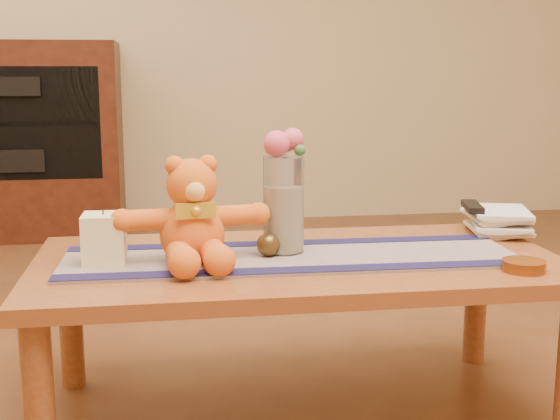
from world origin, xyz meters
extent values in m
plane|color=#532E17|center=(0.00, 0.00, 0.00)|extent=(5.50, 5.50, 0.00)
plane|color=tan|center=(0.00, 2.75, 1.35)|extent=(5.50, 0.00, 5.50)
cube|color=brown|center=(0.00, 0.00, 0.43)|extent=(1.40, 0.70, 0.04)
cylinder|color=brown|center=(-0.64, -0.29, 0.21)|extent=(0.07, 0.07, 0.41)
cylinder|color=brown|center=(-0.64, 0.29, 0.21)|extent=(0.07, 0.07, 0.41)
cylinder|color=brown|center=(0.64, 0.29, 0.21)|extent=(0.07, 0.07, 0.41)
cube|color=#1B1C4E|center=(-0.02, -0.01, 0.45)|extent=(1.21, 0.38, 0.01)
cube|color=#17143D|center=(-0.02, -0.16, 0.46)|extent=(1.20, 0.09, 0.00)
cube|color=#17143D|center=(-0.02, 0.13, 0.46)|extent=(1.20, 0.09, 0.00)
cube|color=beige|center=(-0.51, -0.01, 0.52)|extent=(0.11, 0.11, 0.13)
cylinder|color=black|center=(-0.51, -0.01, 0.59)|extent=(0.00, 0.00, 0.01)
cylinder|color=silver|center=(-0.03, 0.03, 0.59)|extent=(0.11, 0.11, 0.26)
cylinder|color=beige|center=(-0.03, 0.03, 0.55)|extent=(0.09, 0.09, 0.18)
sphere|color=#D24A64|center=(-0.05, 0.02, 0.75)|extent=(0.07, 0.07, 0.07)
sphere|color=#D24A64|center=(-0.01, 0.04, 0.76)|extent=(0.06, 0.06, 0.06)
sphere|color=#4E6AAA|center=(-0.02, 0.07, 0.75)|extent=(0.04, 0.04, 0.04)
sphere|color=#4E6AAA|center=(-0.06, 0.05, 0.74)|extent=(0.04, 0.04, 0.04)
sphere|color=#33662D|center=(0.01, 0.01, 0.74)|extent=(0.03, 0.03, 0.03)
sphere|color=#463417|center=(-0.08, -0.01, 0.49)|extent=(0.08, 0.08, 0.06)
imported|color=beige|center=(0.58, 0.21, 0.46)|extent=(0.20, 0.25, 0.02)
imported|color=beige|center=(0.58, 0.21, 0.48)|extent=(0.23, 0.26, 0.02)
imported|color=beige|center=(0.57, 0.22, 0.50)|extent=(0.19, 0.24, 0.02)
imported|color=beige|center=(0.58, 0.21, 0.52)|extent=(0.22, 0.26, 0.02)
cube|color=black|center=(0.57, 0.20, 0.54)|extent=(0.08, 0.17, 0.02)
cylinder|color=#BF5914|center=(0.53, -0.23, 0.46)|extent=(0.14, 0.14, 0.03)
cube|color=black|center=(-1.20, 2.48, 0.55)|extent=(1.20, 0.50, 1.10)
cube|color=black|center=(-1.20, 2.25, 0.66)|extent=(1.02, 0.03, 0.61)
cube|color=black|center=(-1.20, 2.33, 0.66)|extent=(1.02, 0.20, 0.02)
cube|color=black|center=(-1.20, 2.35, 0.86)|extent=(0.42, 0.28, 0.10)
cube|color=black|center=(-1.20, 2.35, 0.46)|extent=(0.42, 0.28, 0.12)
camera|label=1|loc=(-0.34, -1.90, 0.94)|focal=47.62mm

